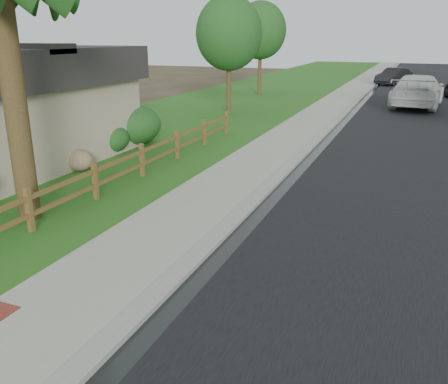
% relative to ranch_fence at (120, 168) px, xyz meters
% --- Properties ---
extents(ground, '(120.00, 120.00, 0.00)m').
position_rel_ranch_fence_xyz_m(ground, '(3.60, -6.40, -0.62)').
color(ground, '#382B1E').
extents(road, '(8.00, 90.00, 0.02)m').
position_rel_ranch_fence_xyz_m(road, '(8.20, 28.60, -0.61)').
color(road, black).
rests_on(road, ground).
extents(curb, '(0.40, 90.00, 0.12)m').
position_rel_ranch_fence_xyz_m(curb, '(4.00, 28.60, -0.56)').
color(curb, gray).
rests_on(curb, ground).
extents(wet_gutter, '(0.50, 90.00, 0.00)m').
position_rel_ranch_fence_xyz_m(wet_gutter, '(4.35, 28.60, -0.60)').
color(wet_gutter, black).
rests_on(wet_gutter, road).
extents(sidewalk, '(2.20, 90.00, 0.10)m').
position_rel_ranch_fence_xyz_m(sidewalk, '(2.70, 28.60, -0.57)').
color(sidewalk, gray).
rests_on(sidewalk, ground).
extents(grass_strip, '(1.60, 90.00, 0.06)m').
position_rel_ranch_fence_xyz_m(grass_strip, '(0.80, 28.60, -0.59)').
color(grass_strip, '#215819').
rests_on(grass_strip, ground).
extents(lawn_near, '(9.00, 90.00, 0.04)m').
position_rel_ranch_fence_xyz_m(lawn_near, '(-4.40, 28.60, -0.60)').
color(lawn_near, '#215819').
rests_on(lawn_near, ground).
extents(ranch_fence, '(0.12, 16.92, 1.10)m').
position_rel_ranch_fence_xyz_m(ranch_fence, '(0.00, 0.00, 0.00)').
color(ranch_fence, '#4C3619').
rests_on(ranch_fence, ground).
extents(white_suv, '(3.39, 7.05, 1.98)m').
position_rel_ranch_fence_xyz_m(white_suv, '(7.75, 21.08, 0.39)').
color(white_suv, silver).
rests_on(white_suv, road).
extents(dark_car_far, '(3.19, 4.70, 1.47)m').
position_rel_ranch_fence_xyz_m(dark_car_far, '(5.60, 35.63, 0.14)').
color(dark_car_far, black).
rests_on(dark_car_far, road).
extents(boulder, '(1.14, 0.87, 0.74)m').
position_rel_ranch_fence_xyz_m(boulder, '(-2.40, 1.07, -0.25)').
color(boulder, brown).
rests_on(boulder, ground).
extents(shrub_c, '(1.72, 1.72, 1.15)m').
position_rel_ranch_fence_xyz_m(shrub_c, '(-2.90, 3.52, -0.04)').
color(shrub_c, '#184318').
rests_on(shrub_c, ground).
extents(shrub_d, '(3.17, 3.17, 1.65)m').
position_rel_ranch_fence_xyz_m(shrub_d, '(-2.90, 5.15, 0.21)').
color(shrub_d, '#184318').
rests_on(shrub_d, ground).
extents(tree_near_left, '(3.59, 3.59, 6.36)m').
position_rel_ranch_fence_xyz_m(tree_near_left, '(-2.04, 13.86, 3.76)').
color(tree_near_left, '#332214').
rests_on(tree_near_left, ground).
extents(tree_mid_left, '(3.74, 3.74, 6.69)m').
position_rel_ranch_fence_xyz_m(tree_mid_left, '(-3.40, 23.70, 4.00)').
color(tree_mid_left, '#332214').
rests_on(tree_mid_left, ground).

